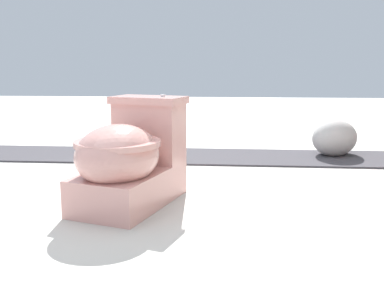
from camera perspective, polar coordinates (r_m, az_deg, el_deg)
name	(u,v)px	position (r m, az deg, el deg)	size (l,w,h in m)	color
ground_plane	(98,203)	(2.26, -11.81, -7.32)	(14.00, 14.00, 0.00)	beige
gravel_strip	(210,156)	(3.25, 2.30, -1.59)	(0.56, 8.00, 0.01)	#423F44
toilet	(129,160)	(2.15, -8.04, -1.99)	(0.71, 0.54, 0.52)	#E09E93
boulder_far	(335,138)	(3.44, 17.65, 0.74)	(0.37, 0.29, 0.27)	#B7B2AD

